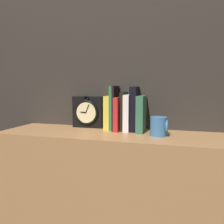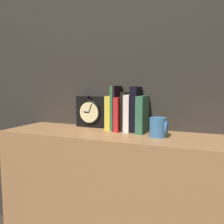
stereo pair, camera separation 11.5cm
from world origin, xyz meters
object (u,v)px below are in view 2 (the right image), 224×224
(book_slot4_black, at_px, (125,111))
(book_slot5_white, at_px, (130,113))
(mug, at_px, (158,127))
(clock, at_px, (91,112))
(book_slot7_green, at_px, (142,114))
(book_slot0_yellow, at_px, (111,113))
(book_slot3_red, at_px, (120,114))
(book_slot6_black, at_px, (136,109))
(book_slot2_black, at_px, (117,108))
(book_slot1_green, at_px, (115,108))

(book_slot4_black, distance_m, book_slot5_white, 0.03)
(book_slot5_white, xyz_separation_m, mug, (0.18, -0.10, -0.05))
(clock, xyz_separation_m, book_slot7_green, (0.33, -0.04, 0.00))
(book_slot0_yellow, height_order, book_slot3_red, book_slot0_yellow)
(clock, height_order, book_slot6_black, book_slot6_black)
(book_slot2_black, height_order, book_slot6_black, book_slot2_black)
(book_slot1_green, relative_size, book_slot5_white, 1.24)
(clock, height_order, mug, clock)
(book_slot3_red, bearing_deg, book_slot0_yellow, 165.66)
(book_slot3_red, relative_size, mug, 1.96)
(clock, height_order, book_slot5_white, book_slot5_white)
(book_slot0_yellow, distance_m, book_slot5_white, 0.12)
(book_slot0_yellow, bearing_deg, book_slot6_black, -1.48)
(book_slot3_red, bearing_deg, book_slot5_white, 5.90)
(book_slot2_black, bearing_deg, book_slot7_green, -5.53)
(clock, relative_size, book_slot4_black, 0.91)
(book_slot4_black, bearing_deg, book_slot3_red, -149.42)
(book_slot3_red, height_order, mug, book_slot3_red)
(book_slot6_black, xyz_separation_m, mug, (0.14, -0.10, -0.08))
(clock, xyz_separation_m, book_slot1_green, (0.16, -0.02, 0.03))
(book_slot5_white, bearing_deg, book_slot6_black, 10.36)
(clock, distance_m, book_slot0_yellow, 0.14)
(clock, distance_m, book_slot6_black, 0.29)
(book_slot4_black, relative_size, book_slot5_white, 1.07)
(book_slot3_red, distance_m, book_slot5_white, 0.05)
(book_slot4_black, distance_m, mug, 0.24)
(book_slot2_black, height_order, mug, book_slot2_black)
(book_slot5_white, height_order, book_slot7_green, book_slot5_white)
(book_slot1_green, distance_m, book_slot5_white, 0.09)
(book_slot5_white, height_order, book_slot6_black, book_slot6_black)
(clock, relative_size, book_slot3_red, 1.04)
(book_slot2_black, relative_size, book_slot4_black, 1.16)
(book_slot0_yellow, distance_m, book_slot7_green, 0.19)
(book_slot1_green, distance_m, book_slot2_black, 0.02)
(book_slot4_black, height_order, book_slot7_green, book_slot4_black)
(book_slot1_green, height_order, book_slot4_black, book_slot1_green)
(book_slot0_yellow, xyz_separation_m, book_slot2_black, (0.04, -0.01, 0.03))
(clock, distance_m, book_slot7_green, 0.33)
(clock, relative_size, book_slot6_black, 0.79)
(clock, xyz_separation_m, book_slot0_yellow, (0.14, -0.02, 0.00))
(book_slot2_black, bearing_deg, book_slot0_yellow, 172.27)
(clock, xyz_separation_m, mug, (0.43, -0.13, -0.05))
(book_slot1_green, relative_size, mug, 2.60)
(book_slot5_white, bearing_deg, book_slot3_red, -174.10)
(book_slot3_red, distance_m, book_slot6_black, 0.09)
(book_slot3_red, bearing_deg, book_slot6_black, 7.65)
(book_slot6_black, bearing_deg, clock, 174.40)
(book_slot0_yellow, bearing_deg, mug, -20.27)
(book_slot2_black, distance_m, book_slot6_black, 0.11)
(book_slot0_yellow, bearing_deg, clock, 169.98)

